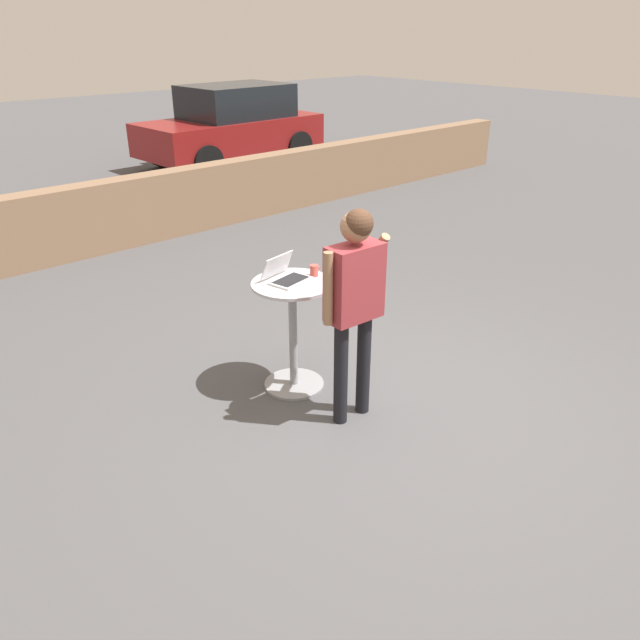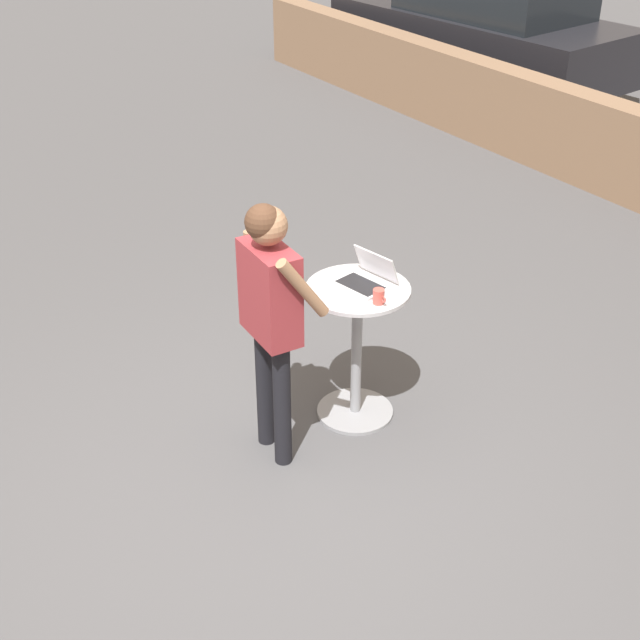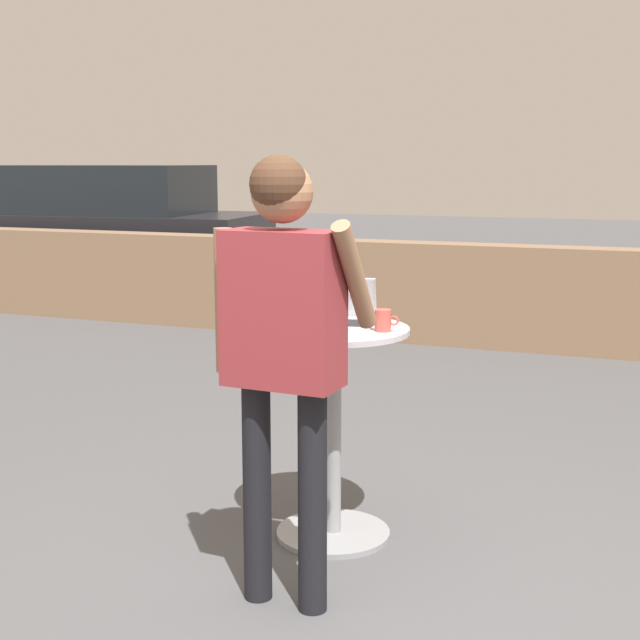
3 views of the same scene
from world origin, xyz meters
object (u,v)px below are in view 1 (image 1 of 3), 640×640
(standing_person, at_px, (354,290))
(laptop, at_px, (286,275))
(cafe_table, at_px, (293,326))
(parked_car_near_street, at_px, (232,125))
(coffee_mug, at_px, (314,270))

(standing_person, bearing_deg, laptop, 94.34)
(laptop, bearing_deg, standing_person, -85.66)
(laptop, bearing_deg, cafe_table, -81.92)
(laptop, bearing_deg, parked_car_near_street, 57.93)
(cafe_table, height_order, parked_car_near_street, parked_car_near_street)
(standing_person, xyz_separation_m, parked_car_near_street, (5.00, 8.81, -0.26))
(laptop, relative_size, standing_person, 0.22)
(coffee_mug, distance_m, parked_car_near_street, 9.47)
(laptop, relative_size, coffee_mug, 3.55)
(cafe_table, bearing_deg, standing_person, -86.04)
(standing_person, bearing_deg, parked_car_near_street, 60.40)
(parked_car_near_street, bearing_deg, cafe_table, -121.81)
(cafe_table, height_order, coffee_mug, coffee_mug)
(cafe_table, distance_m, parked_car_near_street, 9.58)
(cafe_table, distance_m, coffee_mug, 0.50)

